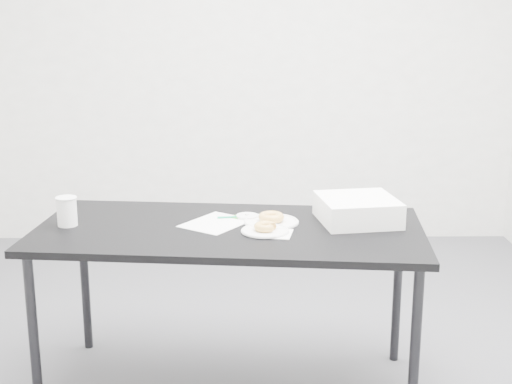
{
  "coord_description": "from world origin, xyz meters",
  "views": [
    {
      "loc": [
        0.08,
        -3.06,
        1.64
      ],
      "look_at": [
        0.12,
        0.02,
        0.85
      ],
      "focal_mm": 50.0,
      "sensor_mm": 36.0,
      "label": 1
    }
  ],
  "objects_px": {
    "table": "(229,240)",
    "plate_near": "(265,231)",
    "donut_far": "(271,217)",
    "scorecard": "(216,223)",
    "bakery_box": "(357,210)",
    "pen": "(232,217)",
    "donut_near": "(265,227)",
    "plate_far": "(271,222)",
    "coffee_cup": "(67,211)"
  },
  "relations": [
    {
      "from": "table",
      "to": "plate_near",
      "type": "bearing_deg",
      "value": -18.2
    },
    {
      "from": "donut_far",
      "to": "scorecard",
      "type": "bearing_deg",
      "value": -178.88
    },
    {
      "from": "bakery_box",
      "to": "pen",
      "type": "bearing_deg",
      "value": 165.41
    },
    {
      "from": "pen",
      "to": "donut_far",
      "type": "height_order",
      "value": "donut_far"
    },
    {
      "from": "table",
      "to": "scorecard",
      "type": "relative_size",
      "value": 6.12
    },
    {
      "from": "donut_near",
      "to": "pen",
      "type": "bearing_deg",
      "value": 124.86
    },
    {
      "from": "scorecard",
      "to": "plate_near",
      "type": "xyz_separation_m",
      "value": [
        0.21,
        -0.13,
        0.0
      ]
    },
    {
      "from": "plate_far",
      "to": "pen",
      "type": "bearing_deg",
      "value": 158.1
    },
    {
      "from": "plate_far",
      "to": "coffee_cup",
      "type": "xyz_separation_m",
      "value": [
        -0.87,
        -0.03,
        0.06
      ]
    },
    {
      "from": "pen",
      "to": "coffee_cup",
      "type": "relative_size",
      "value": 1.02
    },
    {
      "from": "donut_near",
      "to": "coffee_cup",
      "type": "relative_size",
      "value": 0.75
    },
    {
      "from": "pen",
      "to": "donut_near",
      "type": "relative_size",
      "value": 1.37
    },
    {
      "from": "table",
      "to": "plate_far",
      "type": "distance_m",
      "value": 0.2
    },
    {
      "from": "table",
      "to": "bakery_box",
      "type": "xyz_separation_m",
      "value": [
        0.56,
        0.08,
        0.11
      ]
    },
    {
      "from": "scorecard",
      "to": "plate_near",
      "type": "relative_size",
      "value": 1.38
    },
    {
      "from": "scorecard",
      "to": "donut_far",
      "type": "bearing_deg",
      "value": 36.12
    },
    {
      "from": "plate_near",
      "to": "donut_far",
      "type": "xyz_separation_m",
      "value": [
        0.03,
        0.13,
        0.02
      ]
    },
    {
      "from": "pen",
      "to": "plate_near",
      "type": "distance_m",
      "value": 0.25
    },
    {
      "from": "table",
      "to": "donut_far",
      "type": "distance_m",
      "value": 0.21
    },
    {
      "from": "pen",
      "to": "donut_near",
      "type": "bearing_deg",
      "value": -63.14
    },
    {
      "from": "plate_near",
      "to": "table",
      "type": "bearing_deg",
      "value": 156.07
    },
    {
      "from": "plate_near",
      "to": "donut_near",
      "type": "distance_m",
      "value": 0.02
    },
    {
      "from": "plate_near",
      "to": "plate_far",
      "type": "xyz_separation_m",
      "value": [
        0.03,
        0.13,
        -0.0
      ]
    },
    {
      "from": "pen",
      "to": "donut_near",
      "type": "xyz_separation_m",
      "value": [
        0.14,
        -0.2,
        0.02
      ]
    },
    {
      "from": "donut_near",
      "to": "bakery_box",
      "type": "height_order",
      "value": "bakery_box"
    },
    {
      "from": "plate_near",
      "to": "donut_near",
      "type": "height_order",
      "value": "donut_near"
    },
    {
      "from": "pen",
      "to": "donut_far",
      "type": "bearing_deg",
      "value": -29.91
    },
    {
      "from": "plate_far",
      "to": "plate_near",
      "type": "bearing_deg",
      "value": -102.36
    },
    {
      "from": "bakery_box",
      "to": "plate_far",
      "type": "bearing_deg",
      "value": 173.29
    },
    {
      "from": "pen",
      "to": "plate_far",
      "type": "height_order",
      "value": "pen"
    },
    {
      "from": "table",
      "to": "donut_near",
      "type": "height_order",
      "value": "donut_near"
    },
    {
      "from": "coffee_cup",
      "to": "table",
      "type": "bearing_deg",
      "value": -3.08
    },
    {
      "from": "table",
      "to": "donut_near",
      "type": "xyz_separation_m",
      "value": [
        0.15,
        -0.07,
        0.08
      ]
    },
    {
      "from": "table",
      "to": "scorecard",
      "type": "xyz_separation_m",
      "value": [
        -0.06,
        0.06,
        0.06
      ]
    },
    {
      "from": "scorecard",
      "to": "pen",
      "type": "height_order",
      "value": "pen"
    },
    {
      "from": "table",
      "to": "pen",
      "type": "bearing_deg",
      "value": 91.71
    },
    {
      "from": "plate_near",
      "to": "coffee_cup",
      "type": "height_order",
      "value": "coffee_cup"
    },
    {
      "from": "pen",
      "to": "coffee_cup",
      "type": "height_order",
      "value": "coffee_cup"
    },
    {
      "from": "pen",
      "to": "coffee_cup",
      "type": "distance_m",
      "value": 0.71
    },
    {
      "from": "donut_far",
      "to": "bakery_box",
      "type": "xyz_separation_m",
      "value": [
        0.37,
        0.01,
        0.03
      ]
    },
    {
      "from": "pen",
      "to": "donut_far",
      "type": "distance_m",
      "value": 0.19
    },
    {
      "from": "coffee_cup",
      "to": "donut_near",
      "type": "bearing_deg",
      "value": -7.06
    },
    {
      "from": "pen",
      "to": "plate_far",
      "type": "bearing_deg",
      "value": -29.91
    },
    {
      "from": "bakery_box",
      "to": "donut_near",
      "type": "bearing_deg",
      "value": -168.64
    },
    {
      "from": "pen",
      "to": "plate_far",
      "type": "relative_size",
      "value": 0.54
    },
    {
      "from": "table",
      "to": "plate_near",
      "type": "relative_size",
      "value": 8.47
    },
    {
      "from": "pen",
      "to": "bakery_box",
      "type": "height_order",
      "value": "bakery_box"
    },
    {
      "from": "bakery_box",
      "to": "table",
      "type": "bearing_deg",
      "value": 179.51
    },
    {
      "from": "plate_far",
      "to": "table",
      "type": "bearing_deg",
      "value": -159.53
    },
    {
      "from": "pen",
      "to": "bakery_box",
      "type": "xyz_separation_m",
      "value": [
        0.55,
        -0.06,
        0.05
      ]
    }
  ]
}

